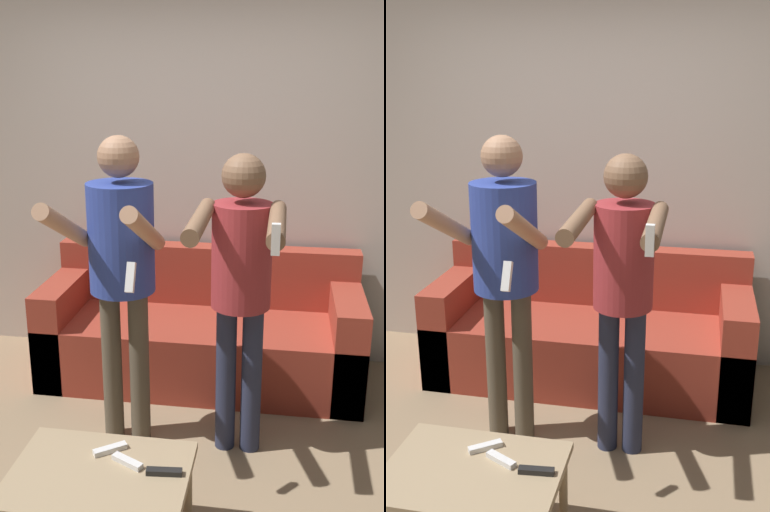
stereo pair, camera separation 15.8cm
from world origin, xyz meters
The scene contains 9 objects.
ground_plane centered at (0.00, 0.00, 0.00)m, with size 14.00×14.00×0.00m, color #937A5B.
wall_back centered at (0.00, 1.75, 1.35)m, with size 6.40×0.06×2.70m.
couch centered at (0.04, 1.32, 0.30)m, with size 2.09×0.79×0.86m.
person_standing_left centered at (-0.27, 0.51, 1.09)m, with size 0.47×0.77×1.71m.
person_standing_right centered at (0.35, 0.51, 1.03)m, with size 0.43×0.75×1.64m.
coffee_table centered at (-0.16, -0.34, 0.37)m, with size 0.75×0.56×0.42m.
remote_near centered at (0.11, -0.31, 0.43)m, with size 0.15×0.05×0.02m.
remote_mid centered at (-0.05, -0.27, 0.43)m, with size 0.15×0.10×0.02m.
remote_far centered at (-0.15, -0.20, 0.43)m, with size 0.14×0.12×0.02m.
Camera 2 is at (0.71, -2.34, 2.01)m, focal length 42.00 mm.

